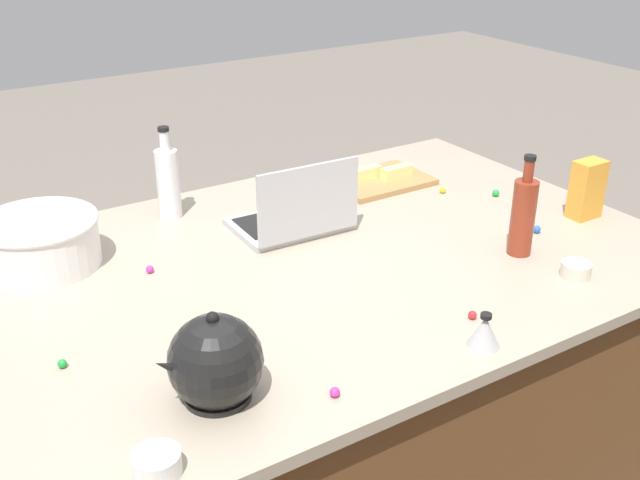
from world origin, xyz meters
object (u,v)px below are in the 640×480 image
(butter_stick_right, at_px, (397,172))
(ramekin_medium, at_px, (157,464))
(laptop, at_px, (295,216))
(kettle, at_px, (215,362))
(bottle_soy, at_px, (523,215))
(ramekin_small, at_px, (576,270))
(cutting_board, at_px, (379,181))
(bottle_vinegar, at_px, (168,182))
(candy_bag, at_px, (587,189))
(kitchen_timer, at_px, (485,331))
(butter_stick_left, at_px, (365,173))
(mixing_bowl_large, at_px, (40,241))

(butter_stick_right, relative_size, ramekin_medium, 1.35)
(laptop, bearing_deg, butter_stick_right, -162.15)
(kettle, bearing_deg, butter_stick_right, -143.81)
(bottle_soy, bearing_deg, kettle, 8.20)
(laptop, distance_m, bottle_soy, 0.61)
(ramekin_small, bearing_deg, ramekin_medium, 5.06)
(cutting_board, bearing_deg, kettle, 38.59)
(kettle, relative_size, butter_stick_right, 1.94)
(laptop, xyz_separation_m, bottle_vinegar, (0.25, -0.28, 0.06))
(kettle, height_order, butter_stick_right, kettle)
(laptop, xyz_separation_m, kettle, (0.51, 0.56, 0.03))
(bottle_soy, xyz_separation_m, kettle, (0.93, 0.13, -0.03))
(laptop, height_order, candy_bag, laptop)
(bottle_vinegar, relative_size, kitchen_timer, 3.49)
(laptop, xyz_separation_m, cutting_board, (-0.42, -0.17, -0.04))
(kettle, relative_size, kitchen_timer, 2.77)
(kitchen_timer, bearing_deg, kettle, -14.25)
(ramekin_small, bearing_deg, bottle_soy, -82.20)
(butter_stick_left, height_order, candy_bag, candy_bag)
(butter_stick_right, distance_m, ramekin_small, 0.75)
(kitchen_timer, bearing_deg, bottle_soy, -144.51)
(mixing_bowl_large, bearing_deg, candy_bag, 159.50)
(cutting_board, xyz_separation_m, ramekin_small, (-0.03, 0.77, 0.01))
(kettle, bearing_deg, mixing_bowl_large, -79.31)
(butter_stick_left, xyz_separation_m, ramekin_small, (-0.07, 0.79, -0.02))
(kettle, distance_m, butter_stick_left, 1.16)
(bottle_soy, bearing_deg, ramekin_medium, 13.62)
(bottle_soy, bearing_deg, ramekin_small, 97.80)
(bottle_soy, relative_size, kettle, 1.26)
(candy_bag, bearing_deg, laptop, -25.28)
(bottle_vinegar, distance_m, bottle_soy, 0.98)
(laptop, height_order, kitchen_timer, laptop)
(cutting_board, distance_m, candy_bag, 0.64)
(ramekin_small, distance_m, kitchen_timer, 0.42)
(laptop, distance_m, butter_stick_left, 0.43)
(bottle_soy, distance_m, cutting_board, 0.61)
(ramekin_medium, bearing_deg, kitchen_timer, 179.51)
(bottle_soy, height_order, candy_bag, bottle_soy)
(laptop, distance_m, ramekin_medium, 0.97)
(bottle_vinegar, xyz_separation_m, bottle_soy, (-0.68, 0.71, -0.00))
(laptop, xyz_separation_m, candy_bag, (-0.76, 0.36, 0.04))
(mixing_bowl_large, xyz_separation_m, bottle_vinegar, (-0.39, -0.12, 0.04))
(kitchen_timer, bearing_deg, butter_stick_right, -116.61)
(butter_stick_right, distance_m, ramekin_medium, 1.42)
(ramekin_medium, relative_size, candy_bag, 0.48)
(laptop, distance_m, kettle, 0.76)
(bottle_soy, bearing_deg, laptop, -45.17)
(cutting_board, xyz_separation_m, ramekin_medium, (1.09, 0.87, 0.01))
(cutting_board, xyz_separation_m, butter_stick_right, (-0.05, 0.02, 0.03))
(bottle_vinegar, xyz_separation_m, butter_stick_left, (-0.63, 0.09, -0.07))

